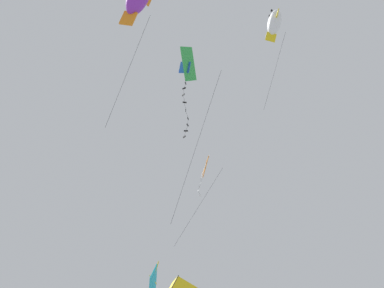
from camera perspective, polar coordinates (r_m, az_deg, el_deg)
The scene contains 4 objects.
kite_diamond_near_left at distance 35.16m, azimuth -3.40°, elevation -11.90°, with size 1.68×1.34×2.36m.
kite_delta_mid_left at distance 28.59m, azimuth -0.38°, elevation 6.75°, with size 2.39×1.93×8.40m.
kite_diamond_low_drifter at distance 34.73m, azimuth 1.17°, elevation -2.05°, with size 2.40×2.11×5.52m.
kite_fish_near_right at distance 35.15m, azimuth 7.12°, elevation 10.35°, with size 1.83×1.42×6.52m.
Camera 1 is at (17.32, 19.00, 17.86)m, focal length 61.81 mm.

